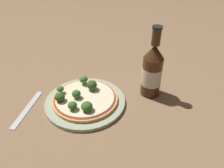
# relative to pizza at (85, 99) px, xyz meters

# --- Properties ---
(ground_plane) EXTENTS (3.00, 3.00, 0.00)m
(ground_plane) POSITION_rel_pizza_xyz_m (0.02, 0.03, -0.02)
(ground_plane) COLOR #846647
(plate) EXTENTS (0.26, 0.26, 0.01)m
(plate) POSITION_rel_pizza_xyz_m (-0.00, -0.00, -0.01)
(plate) COLOR #A3B293
(plate) RESTS_ON ground_plane
(pizza) EXTENTS (0.21, 0.21, 0.01)m
(pizza) POSITION_rel_pizza_xyz_m (0.00, 0.00, 0.00)
(pizza) COLOR tan
(pizza) RESTS_ON plate
(broccoli_floret_0) EXTENTS (0.03, 0.03, 0.03)m
(broccoli_floret_0) POSITION_rel_pizza_xyz_m (0.00, 0.07, 0.03)
(broccoli_floret_0) COLOR #89A866
(broccoli_floret_0) RESTS_ON pizza
(broccoli_floret_1) EXTENTS (0.03, 0.03, 0.03)m
(broccoli_floret_1) POSITION_rel_pizza_xyz_m (-0.00, -0.06, 0.02)
(broccoli_floret_1) COLOR #89A866
(broccoli_floret_1) RESTS_ON pizza
(broccoli_floret_2) EXTENTS (0.03, 0.03, 0.03)m
(broccoli_floret_2) POSITION_rel_pizza_xyz_m (0.03, 0.04, 0.03)
(broccoli_floret_2) COLOR #89A866
(broccoli_floret_2) RESTS_ON pizza
(broccoli_floret_3) EXTENTS (0.03, 0.03, 0.03)m
(broccoli_floret_3) POSITION_rel_pizza_xyz_m (-0.03, 0.00, 0.02)
(broccoli_floret_3) COLOR #89A866
(broccoli_floret_3) RESTS_ON pizza
(broccoli_floret_4) EXTENTS (0.03, 0.03, 0.03)m
(broccoli_floret_4) POSITION_rel_pizza_xyz_m (-0.08, -0.00, 0.02)
(broccoli_floret_4) COLOR #89A866
(broccoli_floret_4) RESTS_ON pizza
(broccoli_floret_5) EXTENTS (0.02, 0.02, 0.03)m
(broccoli_floret_5) POSITION_rel_pizza_xyz_m (-0.07, 0.04, 0.02)
(broccoli_floret_5) COLOR #89A866
(broccoli_floret_5) RESTS_ON pizza
(broccoli_floret_6) EXTENTS (0.03, 0.03, 0.03)m
(broccoli_floret_6) POSITION_rel_pizza_xyz_m (-0.04, -0.05, 0.02)
(broccoli_floret_6) COLOR #89A866
(broccoli_floret_6) RESTS_ON pizza
(beer_bottle) EXTENTS (0.07, 0.07, 0.24)m
(beer_bottle) POSITION_rel_pizza_xyz_m (0.22, 0.01, 0.07)
(beer_bottle) COLOR #472814
(beer_bottle) RESTS_ON ground_plane
(fork) EXTENTS (0.09, 0.17, 0.00)m
(fork) POSITION_rel_pizza_xyz_m (-0.18, 0.01, -0.02)
(fork) COLOR silver
(fork) RESTS_ON ground_plane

